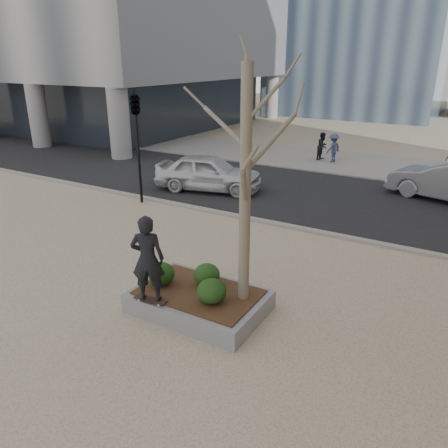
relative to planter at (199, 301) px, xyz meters
The scene contains 15 objects.
ground 1.02m from the planter, behind, with size 120.00×120.00×0.00m, color tan.
street 10.05m from the planter, 95.71° to the left, with size 60.00×8.00×0.02m, color black.
far_sidewalk 17.03m from the planter, 93.37° to the left, with size 60.00×6.00×0.02m, color gray.
planter is the anchor object (origin of this frame).
planter_mulch 0.25m from the planter, ahead, with size 2.70×1.70×0.04m, color #382314.
sycamore_tree 3.71m from the planter, 16.70° to the left, with size 2.80×2.80×6.60m, color gray, non-canonical shape.
shrub_left 1.12m from the planter, behind, with size 0.64×0.64×0.54m, color #183611.
shrub_middle 0.64m from the planter, 92.71° to the left, with size 0.62×0.62×0.53m, color #193B12.
shrub_right 0.78m from the planter, 26.53° to the right, with size 0.65×0.65×0.55m, color #173310.
skateboard 1.16m from the planter, 129.01° to the right, with size 0.78×0.20×0.07m, color black, non-canonical shape.
skateboarder 1.71m from the planter, 129.01° to the right, with size 0.72×0.47×1.97m, color black.
police_car 9.86m from the planter, 120.92° to the left, with size 1.88×4.67×1.59m, color silver.
pedestrian_a 17.17m from the planter, 99.10° to the left, with size 0.75×0.59×1.55m, color black.
pedestrian_b 16.78m from the planter, 96.87° to the left, with size 1.02×0.59×1.59m, color #394667.
traffic_light_near 8.82m from the planter, 139.25° to the left, with size 0.60×2.48×4.50m, color black, non-canonical shape.
Camera 1 is at (5.97, -7.35, 5.55)m, focal length 35.00 mm.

